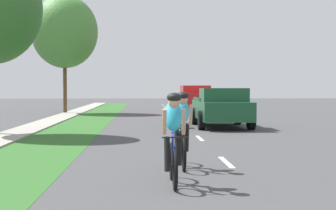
# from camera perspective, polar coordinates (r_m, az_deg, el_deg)

# --- Properties ---
(ground_plane) EXTENTS (120.00, 120.00, 0.00)m
(ground_plane) POSITION_cam_1_polar(r_m,az_deg,el_deg) (21.92, 2.20, -2.48)
(ground_plane) COLOR #424244
(grass_verge) EXTENTS (2.34, 70.00, 0.01)m
(grass_verge) POSITION_cam_1_polar(r_m,az_deg,el_deg) (22.01, -9.80, -2.48)
(grass_verge) COLOR #2D6026
(grass_verge) RESTS_ON ground_plane
(sidewalk_concrete) EXTENTS (1.27, 70.00, 0.10)m
(sidewalk_concrete) POSITION_cam_1_polar(r_m,az_deg,el_deg) (22.31, -14.40, -2.45)
(sidewalk_concrete) COLOR #9E998E
(sidewalk_concrete) RESTS_ON ground_plane
(lane_markings_center) EXTENTS (0.12, 52.20, 0.01)m
(lane_markings_center) POSITION_cam_1_polar(r_m,az_deg,el_deg) (25.89, 1.45, -1.80)
(lane_markings_center) COLOR white
(lane_markings_center) RESTS_ON ground_plane
(cyclist_lead) EXTENTS (0.42, 1.72, 1.58)m
(cyclist_lead) POSITION_cam_1_polar(r_m,az_deg,el_deg) (9.06, 0.57, -3.51)
(cyclist_lead) COLOR black
(cyclist_lead) RESTS_ON ground_plane
(cyclist_trailing) EXTENTS (0.42, 1.72, 1.58)m
(cyclist_trailing) POSITION_cam_1_polar(r_m,az_deg,el_deg) (11.04, 1.51, -2.55)
(cyclist_trailing) COLOR black
(cyclist_trailing) RESTS_ON ground_plane
(pickup_dark_green) EXTENTS (2.22, 5.10, 1.64)m
(pickup_dark_green) POSITION_cam_1_polar(r_m,az_deg,el_deg) (22.50, 5.70, -0.26)
(pickup_dark_green) COLOR #194C2D
(pickup_dark_green) RESTS_ON ground_plane
(suv_red) EXTENTS (2.15, 4.70, 1.79)m
(suv_red) POSITION_cam_1_polar(r_m,az_deg,el_deg) (34.08, 2.91, 0.67)
(suv_red) COLOR red
(suv_red) RESTS_ON ground_plane
(street_tree_far) EXTENTS (4.26, 4.26, 7.60)m
(street_tree_far) POSITION_cam_1_polar(r_m,az_deg,el_deg) (35.32, -10.96, 7.67)
(street_tree_far) COLOR brown
(street_tree_far) RESTS_ON ground_plane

